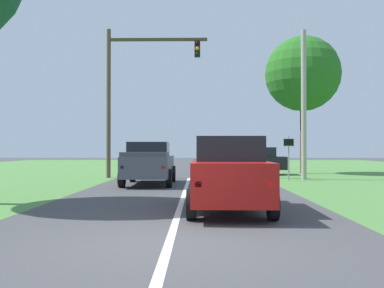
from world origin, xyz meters
TOP-DOWN VIEW (x-y plane):
  - ground_plane at (0.00, 9.26)m, footprint 120.00×120.00m
  - lane_centre_stripe at (0.00, -1.74)m, footprint 0.16×36.52m
  - red_suv_near at (1.32, 3.94)m, footprint 2.16×4.77m
  - pickup_truck_lead at (-1.75, 12.09)m, footprint 2.29×5.06m
  - traffic_light at (-3.29, 16.65)m, footprint 5.75×0.40m
  - keep_moving_sign at (5.25, 14.83)m, footprint 0.60×0.09m
  - oak_tree_right at (7.53, 21.10)m, footprint 5.02×5.02m
  - crossing_suv_far at (3.76, 19.67)m, footprint 4.76×2.19m
  - utility_pole_right at (6.21, 15.49)m, footprint 0.28×0.28m

SIDE VIEW (x-z plane):
  - ground_plane at x=0.00m, z-range 0.00..0.00m
  - lane_centre_stripe at x=0.00m, z-range 0.00..0.01m
  - crossing_suv_far at x=3.76m, z-range 0.04..1.79m
  - pickup_truck_lead at x=-1.75m, z-range 0.02..1.98m
  - red_suv_near at x=1.32m, z-range 0.05..2.01m
  - keep_moving_sign at x=5.25m, z-range 0.33..2.67m
  - utility_pole_right at x=6.21m, z-range 0.00..8.07m
  - traffic_light at x=-3.29m, z-range 1.17..9.65m
  - oak_tree_right at x=7.53m, z-range 2.07..11.28m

